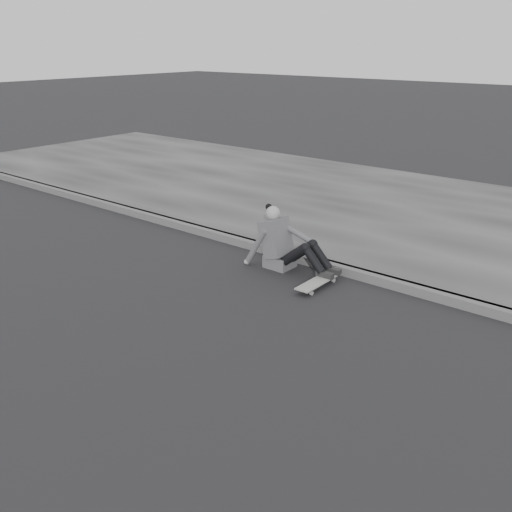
% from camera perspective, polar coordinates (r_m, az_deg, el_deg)
% --- Properties ---
extents(ground, '(80.00, 80.00, 0.00)m').
position_cam_1_polar(ground, '(5.72, -0.78, -10.66)').
color(ground, black).
rests_on(ground, ground).
extents(curb, '(24.00, 0.16, 0.12)m').
position_cam_1_polar(curb, '(7.63, 11.71, -2.17)').
color(curb, '#4F4F4F').
rests_on(curb, ground).
extents(sidewalk, '(24.00, 6.00, 0.12)m').
position_cam_1_polar(sidewalk, '(10.27, 19.65, 3.04)').
color(sidewalk, '#3C3C3C').
rests_on(sidewalk, ground).
extents(skateboard, '(0.20, 0.78, 0.09)m').
position_cam_1_polar(skateboard, '(7.37, 6.22, -2.59)').
color(skateboard, gray).
rests_on(skateboard, ground).
extents(seated_woman, '(1.38, 0.46, 0.88)m').
position_cam_1_polar(seated_woman, '(7.84, 2.79, 1.24)').
color(seated_woman, '#4C4D4F').
rests_on(seated_woman, ground).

